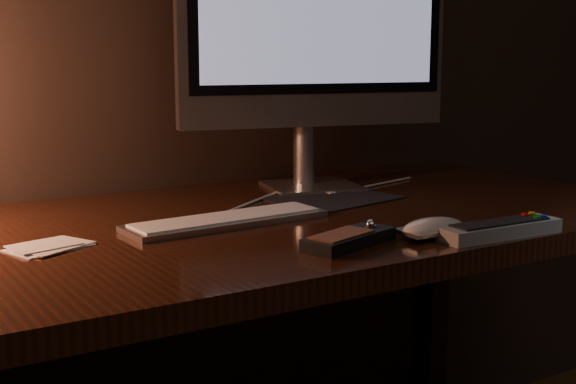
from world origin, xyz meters
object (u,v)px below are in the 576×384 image
keyboard (227,220)px  tv_remote (500,229)px  mouse (433,231)px  media_remote (349,238)px  monitor (314,17)px  desk (230,278)px

keyboard → tv_remote: (0.34, -0.32, 0.01)m
keyboard → mouse: 0.36m
media_remote → monitor: bearing=45.2°
desk → keyboard: bearing=-119.7°
desk → tv_remote: bearing=-54.7°
tv_remote → mouse: bearing=153.8°
desk → media_remote: (0.04, -0.33, 0.14)m
desk → monitor: 0.58m
monitor → desk: bearing=-141.8°
keyboard → media_remote: (0.09, -0.24, 0.00)m
keyboard → mouse: (0.24, -0.27, 0.00)m
keyboard → mouse: size_ratio=3.12×
monitor → tv_remote: monitor is taller
media_remote → mouse: bearing=-27.9°
keyboard → media_remote: media_remote is taller
mouse → media_remote: bearing=169.7°
desk → tv_remote: (0.29, -0.41, 0.14)m
mouse → tv_remote: (0.10, -0.05, 0.00)m
monitor → mouse: size_ratio=5.26×
monitor → mouse: (-0.08, -0.48, -0.36)m
mouse → tv_remote: size_ratio=0.52×
keyboard → media_remote: size_ratio=2.04×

